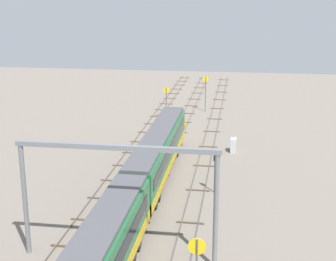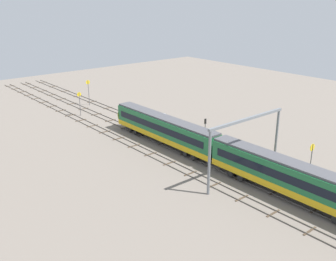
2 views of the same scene
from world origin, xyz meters
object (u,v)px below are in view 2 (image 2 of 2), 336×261
Objects in this scene: speed_sign_near_foreground at (88,89)px; speed_sign_far_trackside at (311,156)px; signal_light_trackside_approach at (205,127)px; overhead_gantry at (247,135)px; train at (286,177)px; relay_cabinet at (164,118)px; speed_sign_mid_trackside at (80,101)px.

speed_sign_far_trackside is at bearing -176.25° from speed_sign_near_foreground.
speed_sign_far_trackside reaches higher than signal_light_trackside_approach.
signal_light_trackside_approach is at bearing 0.11° from speed_sign_far_trackside.
train is at bearing 179.90° from overhead_gantry.
speed_sign_far_trackside is (-6.23, -6.31, -2.78)m from overhead_gantry.
train is 34.79m from relay_cabinet.
speed_sign_far_trackside is 1.31× the size of signal_light_trackside_approach.
speed_sign_near_foreground is at bearing 3.75° from speed_sign_far_trackside.
signal_light_trackside_approach is (13.91, -6.27, -3.68)m from overhead_gantry.
overhead_gantry is (6.63, -0.01, 3.79)m from train.
speed_sign_mid_trackside reaches higher than signal_light_trackside_approach.
speed_sign_near_foreground reaches higher than relay_cabinet.
speed_sign_far_trackside is at bearing -179.89° from signal_light_trackside_approach.
relay_cabinet is at bearing -6.74° from signal_light_trackside_approach.
signal_light_trackside_approach is at bearing -162.05° from speed_sign_mid_trackside.
relay_cabinet is at bearing -144.45° from speed_sign_mid_trackside.
relay_cabinet is at bearing -16.07° from overhead_gantry.
overhead_gantry is 8.46× the size of relay_cabinet.
speed_sign_far_trackside is 33.60m from relay_cabinet.
train is 43.08× the size of relay_cabinet.
speed_sign_near_foreground is (55.27, -2.72, 1.20)m from train.
speed_sign_mid_trackside is at bearing 3.41° from train.
train is at bearing 166.94° from relay_cabinet.
signal_light_trackside_approach is (-28.39, -9.20, -0.54)m from speed_sign_mid_trackside.
signal_light_trackside_approach is (-34.74, -3.56, -1.09)m from speed_sign_near_foreground.
train reaches higher than relay_cabinet.
overhead_gantry is at bearing 155.74° from signal_light_trackside_approach.
train is 21.47m from signal_light_trackside_approach.
train is 5.09× the size of overhead_gantry.
train is 13.69× the size of speed_sign_far_trackside.
speed_sign_near_foreground is at bearing 13.47° from relay_cabinet.
speed_sign_near_foreground is at bearing 5.85° from signal_light_trackside_approach.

